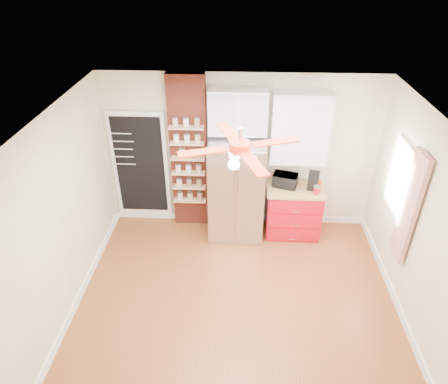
{
  "coord_description": "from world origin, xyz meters",
  "views": [
    {
      "loc": [
        0.01,
        -3.98,
        4.32
      ],
      "look_at": [
        -0.22,
        0.9,
        1.28
      ],
      "focal_mm": 32.0,
      "sensor_mm": 36.0,
      "label": 1
    }
  ],
  "objects_px": {
    "red_cabinet": "(293,210)",
    "coffee_maker": "(313,181)",
    "canister_left": "(317,190)",
    "fridge": "(236,189)",
    "toaster_oven": "(285,180)",
    "ceiling_fan": "(240,147)",
    "pantry_jar_oats": "(182,152)"
  },
  "relations": [
    {
      "from": "toaster_oven",
      "to": "coffee_maker",
      "type": "relative_size",
      "value": 1.3
    },
    {
      "from": "toaster_oven",
      "to": "canister_left",
      "type": "relative_size",
      "value": 3.12
    },
    {
      "from": "red_cabinet",
      "to": "coffee_maker",
      "type": "xyz_separation_m",
      "value": [
        0.28,
        -0.0,
        0.6
      ]
    },
    {
      "from": "pantry_jar_oats",
      "to": "fridge",
      "type": "bearing_deg",
      "value": -11.08
    },
    {
      "from": "fridge",
      "to": "pantry_jar_oats",
      "type": "distance_m",
      "value": 1.07
    },
    {
      "from": "fridge",
      "to": "coffee_maker",
      "type": "relative_size",
      "value": 5.82
    },
    {
      "from": "red_cabinet",
      "to": "fridge",
      "type": "bearing_deg",
      "value": -177.05
    },
    {
      "from": "red_cabinet",
      "to": "ceiling_fan",
      "type": "height_order",
      "value": "ceiling_fan"
    },
    {
      "from": "red_cabinet",
      "to": "pantry_jar_oats",
      "type": "bearing_deg",
      "value": 176.16
    },
    {
      "from": "fridge",
      "to": "toaster_oven",
      "type": "bearing_deg",
      "value": 7.98
    },
    {
      "from": "ceiling_fan",
      "to": "coffee_maker",
      "type": "bearing_deg",
      "value": 54.48
    },
    {
      "from": "pantry_jar_oats",
      "to": "toaster_oven",
      "type": "bearing_deg",
      "value": -2.13
    },
    {
      "from": "ceiling_fan",
      "to": "toaster_oven",
      "type": "bearing_deg",
      "value": 66.73
    },
    {
      "from": "toaster_oven",
      "to": "pantry_jar_oats",
      "type": "xyz_separation_m",
      "value": [
        -1.69,
        0.06,
        0.44
      ]
    },
    {
      "from": "fridge",
      "to": "canister_left",
      "type": "height_order",
      "value": "fridge"
    },
    {
      "from": "coffee_maker",
      "to": "canister_left",
      "type": "bearing_deg",
      "value": -62.34
    },
    {
      "from": "red_cabinet",
      "to": "canister_left",
      "type": "height_order",
      "value": "canister_left"
    },
    {
      "from": "fridge",
      "to": "ceiling_fan",
      "type": "distance_m",
      "value": 2.25
    },
    {
      "from": "pantry_jar_oats",
      "to": "red_cabinet",
      "type": "bearing_deg",
      "value": -3.84
    },
    {
      "from": "red_cabinet",
      "to": "ceiling_fan",
      "type": "xyz_separation_m",
      "value": [
        -0.92,
        -1.68,
        1.97
      ]
    },
    {
      "from": "ceiling_fan",
      "to": "toaster_oven",
      "type": "height_order",
      "value": "ceiling_fan"
    },
    {
      "from": "toaster_oven",
      "to": "canister_left",
      "type": "xyz_separation_m",
      "value": [
        0.49,
        -0.22,
        -0.05
      ]
    },
    {
      "from": "ceiling_fan",
      "to": "pantry_jar_oats",
      "type": "height_order",
      "value": "ceiling_fan"
    },
    {
      "from": "ceiling_fan",
      "to": "coffee_maker",
      "type": "relative_size",
      "value": 4.65
    },
    {
      "from": "fridge",
      "to": "ceiling_fan",
      "type": "bearing_deg",
      "value": -88.24
    },
    {
      "from": "pantry_jar_oats",
      "to": "canister_left",
      "type": "bearing_deg",
      "value": -7.42
    },
    {
      "from": "red_cabinet",
      "to": "toaster_oven",
      "type": "distance_m",
      "value": 0.58
    },
    {
      "from": "red_cabinet",
      "to": "coffee_maker",
      "type": "distance_m",
      "value": 0.66
    },
    {
      "from": "canister_left",
      "to": "toaster_oven",
      "type": "bearing_deg",
      "value": 155.61
    },
    {
      "from": "canister_left",
      "to": "coffee_maker",
      "type": "bearing_deg",
      "value": 103.93
    },
    {
      "from": "ceiling_fan",
      "to": "red_cabinet",
      "type": "bearing_deg",
      "value": 61.29
    },
    {
      "from": "toaster_oven",
      "to": "pantry_jar_oats",
      "type": "relative_size",
      "value": 2.71
    }
  ]
}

